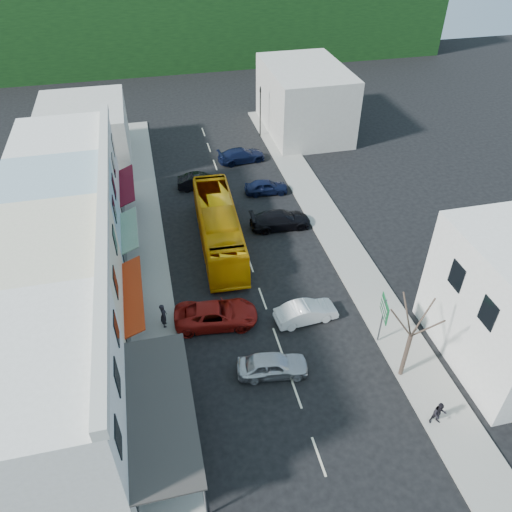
{
  "coord_description": "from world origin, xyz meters",
  "views": [
    {
      "loc": [
        -6.18,
        -20.48,
        23.58
      ],
      "look_at": [
        0.0,
        6.0,
        2.2
      ],
      "focal_mm": 35.0,
      "sensor_mm": 36.0,
      "label": 1
    }
  ],
  "objects_px": {
    "pedestrian_left": "(164,316)",
    "traffic_signal": "(260,112)",
    "car_white": "(306,312)",
    "bus": "(219,228)",
    "direction_sign": "(382,321)",
    "car_silver": "(273,365)",
    "car_red": "(216,315)",
    "street_tree": "(411,336)",
    "pedestrian_right": "(439,413)"
  },
  "relations": [
    {
      "from": "direction_sign",
      "to": "street_tree",
      "type": "bearing_deg",
      "value": -72.85
    },
    {
      "from": "car_white",
      "to": "pedestrian_right",
      "type": "height_order",
      "value": "pedestrian_right"
    },
    {
      "from": "bus",
      "to": "car_red",
      "type": "bearing_deg",
      "value": -98.91
    },
    {
      "from": "car_silver",
      "to": "pedestrian_right",
      "type": "distance_m",
      "value": 9.3
    },
    {
      "from": "car_red",
      "to": "pedestrian_left",
      "type": "xyz_separation_m",
      "value": [
        -3.3,
        0.39,
        0.3
      ]
    },
    {
      "from": "car_red",
      "to": "pedestrian_right",
      "type": "height_order",
      "value": "pedestrian_right"
    },
    {
      "from": "bus",
      "to": "street_tree",
      "type": "height_order",
      "value": "street_tree"
    },
    {
      "from": "car_white",
      "to": "bus",
      "type": "bearing_deg",
      "value": 18.28
    },
    {
      "from": "pedestrian_right",
      "to": "traffic_signal",
      "type": "height_order",
      "value": "traffic_signal"
    },
    {
      "from": "car_silver",
      "to": "pedestrian_right",
      "type": "xyz_separation_m",
      "value": [
        7.65,
        -5.28,
        0.3
      ]
    },
    {
      "from": "car_red",
      "to": "pedestrian_right",
      "type": "relative_size",
      "value": 2.71
    },
    {
      "from": "pedestrian_left",
      "to": "pedestrian_right",
      "type": "height_order",
      "value": "same"
    },
    {
      "from": "pedestrian_right",
      "to": "direction_sign",
      "type": "relative_size",
      "value": 0.47
    },
    {
      "from": "bus",
      "to": "street_tree",
      "type": "relative_size",
      "value": 1.74
    },
    {
      "from": "pedestrian_left",
      "to": "pedestrian_right",
      "type": "relative_size",
      "value": 1.0
    },
    {
      "from": "traffic_signal",
      "to": "car_white",
      "type": "bearing_deg",
      "value": 94.04
    },
    {
      "from": "pedestrian_left",
      "to": "traffic_signal",
      "type": "bearing_deg",
      "value": -22.67
    },
    {
      "from": "car_silver",
      "to": "pedestrian_left",
      "type": "relative_size",
      "value": 2.59
    },
    {
      "from": "car_white",
      "to": "traffic_signal",
      "type": "distance_m",
      "value": 28.46
    },
    {
      "from": "pedestrian_right",
      "to": "bus",
      "type": "bearing_deg",
      "value": 126.43
    },
    {
      "from": "car_white",
      "to": "direction_sign",
      "type": "relative_size",
      "value": 1.22
    },
    {
      "from": "car_silver",
      "to": "pedestrian_left",
      "type": "xyz_separation_m",
      "value": [
        -5.82,
        5.19,
        0.3
      ]
    },
    {
      "from": "pedestrian_right",
      "to": "street_tree",
      "type": "height_order",
      "value": "street_tree"
    },
    {
      "from": "car_red",
      "to": "direction_sign",
      "type": "distance_m",
      "value": 10.39
    },
    {
      "from": "pedestrian_right",
      "to": "traffic_signal",
      "type": "distance_m",
      "value": 37.21
    },
    {
      "from": "pedestrian_right",
      "to": "street_tree",
      "type": "distance_m",
      "value": 4.17
    },
    {
      "from": "direction_sign",
      "to": "pedestrian_right",
      "type": "bearing_deg",
      "value": -71.9
    },
    {
      "from": "pedestrian_left",
      "to": "traffic_signal",
      "type": "relative_size",
      "value": 0.31
    },
    {
      "from": "pedestrian_left",
      "to": "bus",
      "type": "bearing_deg",
      "value": -28.96
    },
    {
      "from": "bus",
      "to": "car_silver",
      "type": "height_order",
      "value": "bus"
    },
    {
      "from": "street_tree",
      "to": "traffic_signal",
      "type": "relative_size",
      "value": 1.22
    },
    {
      "from": "pedestrian_right",
      "to": "car_silver",
      "type": "bearing_deg",
      "value": 157.09
    },
    {
      "from": "pedestrian_right",
      "to": "direction_sign",
      "type": "distance_m",
      "value": 6.23
    },
    {
      "from": "car_white",
      "to": "street_tree",
      "type": "height_order",
      "value": "street_tree"
    },
    {
      "from": "car_silver",
      "to": "car_red",
      "type": "relative_size",
      "value": 0.96
    },
    {
      "from": "car_silver",
      "to": "car_white",
      "type": "xyz_separation_m",
      "value": [
        3.22,
        3.74,
        0.0
      ]
    },
    {
      "from": "car_silver",
      "to": "pedestrian_right",
      "type": "relative_size",
      "value": 2.59
    },
    {
      "from": "pedestrian_left",
      "to": "street_tree",
      "type": "height_order",
      "value": "street_tree"
    },
    {
      "from": "street_tree",
      "to": "direction_sign",
      "type": "bearing_deg",
      "value": 94.71
    },
    {
      "from": "car_silver",
      "to": "street_tree",
      "type": "xyz_separation_m",
      "value": [
        7.26,
        -1.85,
        2.63
      ]
    },
    {
      "from": "traffic_signal",
      "to": "direction_sign",
      "type": "bearing_deg",
      "value": 101.73
    },
    {
      "from": "bus",
      "to": "car_silver",
      "type": "bearing_deg",
      "value": -84.01
    },
    {
      "from": "car_white",
      "to": "pedestrian_left",
      "type": "bearing_deg",
      "value": 75.83
    },
    {
      "from": "traffic_signal",
      "to": "pedestrian_right",
      "type": "bearing_deg",
      "value": 102.64
    },
    {
      "from": "direction_sign",
      "to": "street_tree",
      "type": "distance_m",
      "value": 3.12
    },
    {
      "from": "pedestrian_left",
      "to": "direction_sign",
      "type": "xyz_separation_m",
      "value": [
        12.86,
        -4.33,
        0.81
      ]
    },
    {
      "from": "bus",
      "to": "pedestrian_right",
      "type": "relative_size",
      "value": 6.82
    },
    {
      "from": "car_silver",
      "to": "traffic_signal",
      "type": "xyz_separation_m",
      "value": [
        6.91,
        31.88,
        2.04
      ]
    },
    {
      "from": "car_silver",
      "to": "direction_sign",
      "type": "relative_size",
      "value": 1.22
    },
    {
      "from": "pedestrian_left",
      "to": "street_tree",
      "type": "distance_m",
      "value": 15.04
    }
  ]
}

